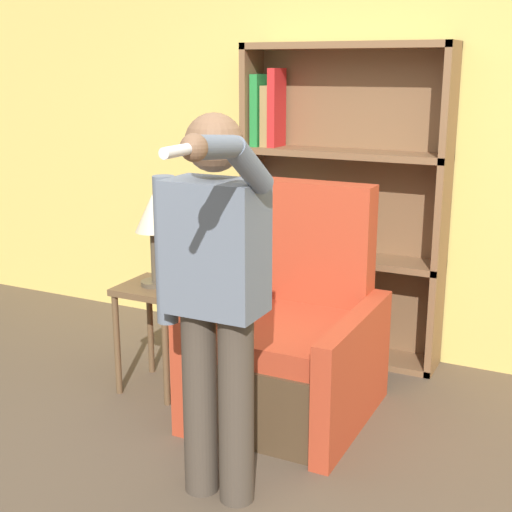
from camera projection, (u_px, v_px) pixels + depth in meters
wall_back at (384, 136)px, 4.37m from camera, size 8.00×0.06×2.80m
bookcase at (325, 211)px, 4.49m from camera, size 1.28×0.28×1.95m
armchair at (292, 347)px, 3.81m from camera, size 0.84×0.94×1.20m
person_standing at (214, 291)px, 2.87m from camera, size 0.54×0.78×1.64m
side_table at (156, 307)px, 4.03m from camera, size 0.38×0.38×0.62m
table_lamp at (153, 220)px, 3.90m from camera, size 0.20×0.20×0.52m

